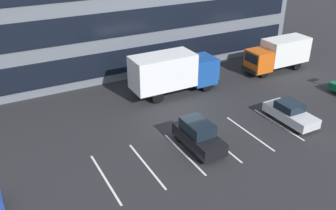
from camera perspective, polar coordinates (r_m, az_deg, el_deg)
The scene contains 6 objects.
ground_plane at distance 27.56m, azimuth 2.31°, elevation -4.09°, with size 120.00×120.00×0.00m, color #262628.
lot_markings at distance 25.75m, azimuth 5.19°, elevation -6.65°, with size 14.14×5.40×0.01m.
box_truck_blue at distance 32.66m, azimuth 0.80°, elevation 5.24°, with size 8.08×2.68×3.75m.
box_truck_orange at distance 39.67m, azimuth 16.71°, elevation 7.68°, with size 7.03×2.33×3.26m.
suv_black at distance 25.36m, azimuth 4.72°, elevation -4.69°, with size 1.82×4.30×1.95m.
sedan_silver at distance 30.03m, azimuth 18.37°, elevation -1.17°, with size 1.82×4.35×1.56m.
Camera 1 is at (-12.15, -20.22, 14.26)m, focal length 39.44 mm.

